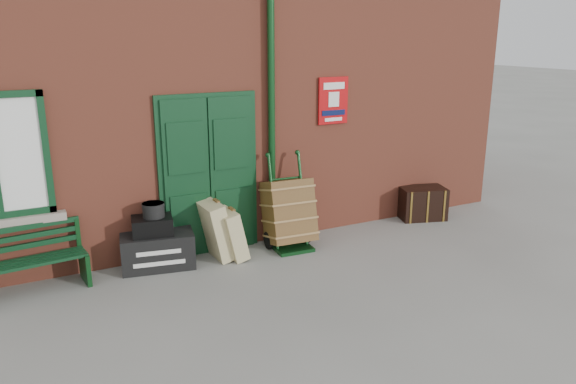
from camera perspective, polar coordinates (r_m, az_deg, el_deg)
ground at (r=7.08m, az=-1.35°, el=-9.52°), size 80.00×80.00×0.00m
station_building at (r=9.70m, az=-10.64°, el=10.48°), size 10.30×4.30×4.36m
bench at (r=7.44m, az=-25.13°, el=-6.23°), size 1.40×0.56×0.85m
houdini_trunk at (r=7.73m, az=-13.10°, el=-5.78°), size 1.03×0.68×0.47m
strongbox at (r=7.59m, az=-13.63°, el=-3.35°), size 0.58×0.47×0.24m
hatbox at (r=7.53m, az=-13.51°, el=-1.79°), size 0.33×0.33×0.19m
suitcase_back at (r=7.82m, az=-7.32°, el=-3.83°), size 0.41×0.58×0.83m
suitcase_front at (r=7.81m, az=-5.81°, el=-4.26°), size 0.37×0.53×0.71m
porter_trolley at (r=8.13m, az=0.08°, el=-2.10°), size 0.70×0.75×1.35m
dark_trunk at (r=9.72m, az=13.45°, el=-1.08°), size 0.85×0.69×0.54m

